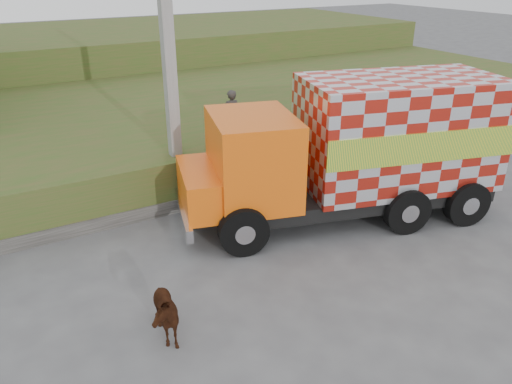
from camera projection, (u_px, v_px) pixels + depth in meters
ground at (293, 268)px, 11.64m from camera, size 120.00×120.00×0.00m
embankment at (150, 126)px, 19.21m from camera, size 40.00×12.00×1.50m
embankment_far at (79, 58)px, 28.35m from camera, size 40.00×12.00×3.00m
retaining_strip at (151, 209)px, 13.97m from camera, size 16.00×0.50×0.40m
utility_pole at (169, 63)px, 13.11m from camera, size 1.20×0.30×8.00m
cargo_truck at (357, 149)px, 13.31m from camera, size 8.92×4.83×3.80m
cow at (160, 313)px, 9.27m from camera, size 0.69×1.37×1.13m
pedestrian at (231, 116)px, 15.00m from camera, size 0.59×0.40×1.57m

